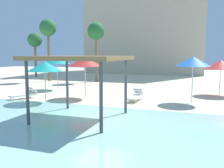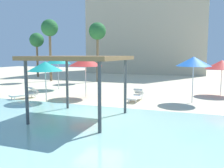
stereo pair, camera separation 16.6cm
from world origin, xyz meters
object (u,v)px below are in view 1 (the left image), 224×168
(lounge_chair_1, at_px, (25,94))
(palm_tree_3, at_px, (35,41))
(shade_pavilion, at_px, (81,60))
(beach_umbrella_red_3, at_px, (221,65))
(palm_tree_2, at_px, (48,29))
(lounge_chair_2, at_px, (136,96))
(beach_umbrella_teal_5, at_px, (57,60))
(beach_umbrella_red_2, at_px, (85,62))
(beach_umbrella_blue_0, at_px, (193,61))
(beach_umbrella_teal_4, at_px, (45,66))
(palm_tree_1, at_px, (96,33))

(lounge_chair_1, relative_size, palm_tree_3, 0.33)
(shade_pavilion, relative_size, palm_tree_3, 0.68)
(beach_umbrella_red_3, distance_m, palm_tree_2, 18.52)
(shade_pavilion, xyz_separation_m, lounge_chair_2, (1.33, 5.34, -2.43))
(beach_umbrella_red_3, bearing_deg, beach_umbrella_teal_5, -173.88)
(beach_umbrella_red_2, distance_m, palm_tree_3, 18.34)
(beach_umbrella_blue_0, xyz_separation_m, beach_umbrella_red_2, (-7.14, -0.60, -0.05))
(beach_umbrella_teal_4, relative_size, palm_tree_2, 0.37)
(beach_umbrella_red_2, height_order, lounge_chair_2, beach_umbrella_red_2)
(beach_umbrella_red_3, relative_size, beach_umbrella_teal_4, 1.01)
(beach_umbrella_blue_0, bearing_deg, beach_umbrella_red_3, 62.93)
(shade_pavilion, relative_size, beach_umbrella_red_2, 1.41)
(beach_umbrella_teal_4, bearing_deg, beach_umbrella_blue_0, 18.24)
(lounge_chair_1, relative_size, palm_tree_2, 0.28)
(shade_pavilion, bearing_deg, palm_tree_1, 110.39)
(lounge_chair_2, bearing_deg, palm_tree_1, -141.86)
(beach_umbrella_blue_0, height_order, beach_umbrella_teal_5, beach_umbrella_blue_0)
(beach_umbrella_red_3, height_order, lounge_chair_1, beach_umbrella_red_3)
(beach_umbrella_red_2, xyz_separation_m, lounge_chair_2, (3.66, 0.02, -2.21))
(beach_umbrella_teal_5, bearing_deg, lounge_chair_2, -20.70)
(shade_pavilion, xyz_separation_m, palm_tree_3, (-15.65, 17.72, 2.08))
(beach_umbrella_blue_0, bearing_deg, lounge_chair_1, -167.73)
(beach_umbrella_blue_0, distance_m, beach_umbrella_teal_5, 11.47)
(beach_umbrella_red_3, bearing_deg, beach_umbrella_blue_0, -117.07)
(beach_umbrella_red_2, relative_size, palm_tree_1, 0.44)
(palm_tree_2, relative_size, palm_tree_3, 1.18)
(beach_umbrella_blue_0, xyz_separation_m, palm_tree_3, (-20.46, 11.79, 2.25))
(shade_pavilion, relative_size, beach_umbrella_red_3, 1.55)
(beach_umbrella_red_2, relative_size, lounge_chair_2, 1.49)
(lounge_chair_2, bearing_deg, beach_umbrella_teal_5, -108.12)
(beach_umbrella_teal_4, xyz_separation_m, lounge_chair_2, (5.35, 2.33, -1.95))
(beach_umbrella_teal_4, xyz_separation_m, beach_umbrella_teal_5, (-2.40, 5.25, 0.26))
(lounge_chair_1, distance_m, lounge_chair_2, 7.61)
(beach_umbrella_red_3, relative_size, palm_tree_1, 0.40)
(beach_umbrella_red_3, height_order, palm_tree_3, palm_tree_3)
(beach_umbrella_teal_5, xyz_separation_m, lounge_chair_2, (7.75, -2.93, -2.21))
(shade_pavilion, bearing_deg, lounge_chair_2, 75.98)
(shade_pavilion, distance_m, lounge_chair_1, 7.45)
(shade_pavilion, distance_m, palm_tree_1, 16.23)
(palm_tree_2, bearing_deg, beach_umbrella_teal_4, -57.43)
(palm_tree_3, bearing_deg, lounge_chair_2, -36.07)
(shade_pavilion, relative_size, beach_umbrella_blue_0, 1.40)
(beach_umbrella_teal_4, relative_size, lounge_chair_2, 1.35)
(beach_umbrella_blue_0, distance_m, palm_tree_3, 23.72)
(beach_umbrella_red_3, distance_m, lounge_chair_2, 7.19)
(beach_umbrella_teal_4, bearing_deg, palm_tree_1, 97.40)
(lounge_chair_2, height_order, palm_tree_3, palm_tree_3)
(beach_umbrella_red_2, height_order, palm_tree_1, palm_tree_1)
(palm_tree_1, bearing_deg, beach_umbrella_teal_5, -97.10)
(palm_tree_2, bearing_deg, beach_umbrella_red_3, -13.35)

